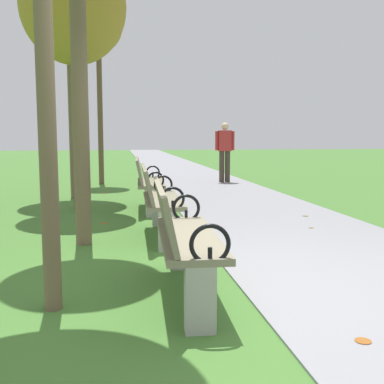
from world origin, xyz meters
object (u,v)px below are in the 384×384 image
tree_5 (98,28)px  pedestrian_walking (225,149)px  park_bench_1 (182,236)px  park_bench_2 (158,199)px  tree_3 (73,7)px  park_bench_3 (148,182)px  tree_4 (70,3)px

tree_5 → pedestrian_walking: 4.55m
park_bench_1 → park_bench_2: (-0.00, 2.21, 0.00)m
tree_5 → pedestrian_walking: tree_5 is taller
park_bench_1 → tree_3: tree_3 is taller
park_bench_1 → park_bench_3: size_ratio=1.00×
park_bench_3 → tree_3: size_ratio=0.37×
park_bench_1 → tree_5: 9.75m
park_bench_3 → park_bench_2: bearing=-90.0°
tree_4 → pedestrian_walking: bearing=35.3°
park_bench_2 → park_bench_3: size_ratio=1.00×
pedestrian_walking → tree_3: bearing=-129.8°
tree_4 → pedestrian_walking: 5.48m
park_bench_3 → park_bench_1: bearing=-90.0°
park_bench_2 → tree_5: bearing=97.9°
park_bench_2 → park_bench_3: bearing=90.0°
park_bench_2 → tree_3: size_ratio=0.37×
park_bench_3 → tree_4: bearing=127.7°
park_bench_2 → tree_4: bearing=109.0°
pedestrian_walking → park_bench_1: bearing=-104.9°
park_bench_3 → tree_4: tree_4 is taller
tree_4 → tree_5: (0.44, 2.80, 0.15)m
tree_5 → tree_4: bearing=-98.9°
park_bench_2 → park_bench_3: 2.23m
park_bench_1 → pedestrian_walking: size_ratio=1.00×
park_bench_1 → tree_4: (-1.39, 6.24, 3.39)m
tree_5 → park_bench_3: bearing=-78.3°
park_bench_2 → tree_5: 7.75m
tree_3 → park_bench_3: bearing=-9.3°
park_bench_3 → tree_3: tree_3 is taller
tree_5 → park_bench_2: bearing=-82.1°
park_bench_2 → park_bench_3: (0.00, 2.23, 0.00)m
park_bench_3 → tree_4: size_ratio=0.33×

